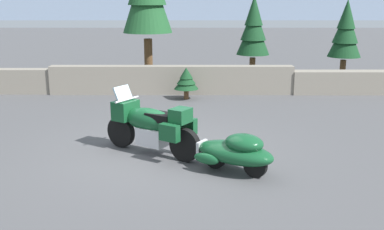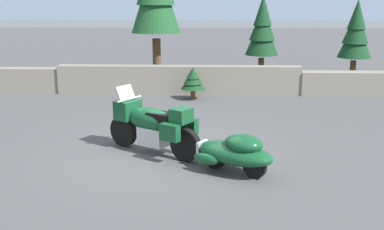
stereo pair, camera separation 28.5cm
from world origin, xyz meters
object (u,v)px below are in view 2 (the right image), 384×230
touring_motorcycle (152,124)px  pine_tree_secondary (262,28)px  pine_tree_far_right (356,32)px  car_shaped_trailer (235,152)px

touring_motorcycle → pine_tree_secondary: bearing=69.2°
touring_motorcycle → pine_tree_far_right: bearing=50.8°
car_shaped_trailer → pine_tree_secondary: pine_tree_secondary is taller
pine_tree_secondary → car_shaped_trailer: bearing=-99.1°
touring_motorcycle → pine_tree_secondary: 8.84m
touring_motorcycle → pine_tree_far_right: pine_tree_far_right is taller
touring_motorcycle → car_shaped_trailer: (1.62, -1.06, -0.21)m
pine_tree_secondary → touring_motorcycle: bearing=-110.8°
touring_motorcycle → pine_tree_far_right: (6.40, 7.86, 1.30)m
touring_motorcycle → pine_tree_far_right: 10.22m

